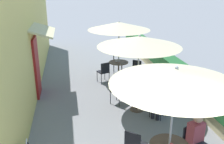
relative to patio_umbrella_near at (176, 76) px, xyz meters
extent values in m
cube|color=#E0CC6B|center=(-3.19, 5.35, -0.14)|extent=(0.24, 14.05, 4.20)
cube|color=maroon|center=(-3.03, 4.65, -1.19)|extent=(0.08, 0.96, 2.10)
cube|color=beige|center=(-2.72, 4.65, 0.11)|extent=(0.78, 1.80, 0.30)
cube|color=tan|center=(2.11, 5.25, -2.01)|extent=(0.44, 13.05, 0.45)
cube|color=#235B2D|center=(2.11, 5.25, -1.51)|extent=(0.60, 12.39, 0.56)
cylinder|color=#B7B7BC|center=(0.00, 0.00, -1.07)|extent=(0.04, 0.04, 2.34)
cone|color=beige|center=(0.00, 0.00, 0.00)|extent=(2.49, 2.49, 0.30)
sphere|color=#B7B7BC|center=(0.00, 0.00, 0.16)|extent=(0.07, 0.07, 0.07)
cube|color=black|center=(0.65, 0.41, -1.58)|extent=(0.37, 0.15, 0.42)
cube|color=#AD424C|center=(0.70, 0.25, -1.46)|extent=(0.39, 0.31, 0.50)
sphere|color=tan|center=(0.71, 0.23, -1.09)|extent=(0.20, 0.20, 0.20)
cube|color=black|center=(-0.68, 0.36, -1.58)|extent=(0.30, 0.28, 0.42)
cylinder|color=brown|center=(0.15, 2.89, -2.22)|extent=(0.44, 0.44, 0.02)
cylinder|color=brown|center=(0.15, 2.89, -1.86)|extent=(0.06, 0.06, 0.72)
cylinder|color=brown|center=(0.15, 2.89, -1.51)|extent=(0.81, 0.81, 0.02)
cylinder|color=#B7B7BC|center=(0.15, 2.89, -1.07)|extent=(0.04, 0.04, 2.34)
cone|color=beige|center=(0.15, 2.89, 0.00)|extent=(2.49, 2.49, 0.30)
sphere|color=#B7B7BC|center=(0.15, 2.89, 0.16)|extent=(0.07, 0.07, 0.07)
cube|color=black|center=(0.65, 2.34, -1.79)|extent=(0.57, 0.57, 0.04)
cube|color=black|center=(0.79, 2.46, -1.58)|extent=(0.28, 0.30, 0.42)
cylinder|color=black|center=(0.40, 2.35, -2.01)|extent=(0.02, 0.02, 0.45)
cylinder|color=black|center=(0.64, 2.08, -2.01)|extent=(0.02, 0.02, 0.45)
cylinder|color=black|center=(0.66, 2.59, -2.01)|extent=(0.02, 0.02, 0.45)
cylinder|color=black|center=(0.91, 2.33, -2.01)|extent=(0.02, 0.02, 0.45)
cylinder|color=#23232D|center=(0.47, 2.27, -2.00)|extent=(0.11, 0.11, 0.47)
cylinder|color=#23232D|center=(0.58, 2.16, -2.00)|extent=(0.11, 0.11, 0.47)
cube|color=#23232D|center=(0.59, 2.28, -1.71)|extent=(0.47, 0.46, 0.12)
cube|color=#282D38|center=(0.67, 2.35, -1.46)|extent=(0.39, 0.40, 0.50)
sphere|color=tan|center=(0.65, 2.34, -1.09)|extent=(0.20, 0.20, 0.20)
cube|color=black|center=(-0.36, 3.43, -1.79)|extent=(0.57, 0.57, 0.04)
cube|color=black|center=(-0.50, 3.31, -1.58)|extent=(0.28, 0.30, 0.42)
cylinder|color=black|center=(-0.11, 3.42, -2.01)|extent=(0.02, 0.02, 0.45)
cylinder|color=black|center=(-0.35, 3.69, -2.01)|extent=(0.02, 0.02, 0.45)
cylinder|color=black|center=(-0.37, 3.18, -2.01)|extent=(0.02, 0.02, 0.45)
cylinder|color=black|center=(-0.62, 3.44, -2.01)|extent=(0.02, 0.02, 0.45)
cylinder|color=#B73D3D|center=(0.20, 2.93, -1.45)|extent=(0.07, 0.07, 0.09)
cylinder|color=brown|center=(0.13, 5.67, -2.22)|extent=(0.44, 0.44, 0.02)
cylinder|color=brown|center=(0.13, 5.67, -1.86)|extent=(0.06, 0.06, 0.72)
cylinder|color=brown|center=(0.13, 5.67, -1.51)|extent=(0.81, 0.81, 0.02)
cylinder|color=#B7B7BC|center=(0.13, 5.67, -1.07)|extent=(0.04, 0.04, 2.34)
cone|color=beige|center=(0.13, 5.67, 0.00)|extent=(2.49, 2.49, 0.30)
sphere|color=#B7B7BC|center=(0.13, 5.67, 0.16)|extent=(0.07, 0.07, 0.07)
cube|color=black|center=(0.25, 6.41, -1.79)|extent=(0.46, 0.46, 0.04)
cube|color=black|center=(0.06, 6.44, -1.58)|extent=(0.09, 0.38, 0.42)
cylinder|color=black|center=(0.39, 6.20, -2.01)|extent=(0.02, 0.02, 0.45)
cylinder|color=black|center=(0.45, 6.56, -2.01)|extent=(0.02, 0.02, 0.45)
cylinder|color=black|center=(0.04, 6.26, -2.01)|extent=(0.02, 0.02, 0.45)
cylinder|color=black|center=(0.10, 6.61, -2.01)|extent=(0.02, 0.02, 0.45)
cube|color=black|center=(-0.57, 5.41, -1.79)|extent=(0.52, 0.52, 0.04)
cube|color=black|center=(-0.50, 5.23, -1.58)|extent=(0.37, 0.16, 0.42)
cylinder|color=black|center=(-0.47, 5.64, -2.01)|extent=(0.02, 0.02, 0.45)
cylinder|color=black|center=(-0.80, 5.51, -2.01)|extent=(0.02, 0.02, 0.45)
cylinder|color=black|center=(-0.34, 5.30, -2.01)|extent=(0.02, 0.02, 0.45)
cylinder|color=black|center=(-0.67, 5.17, -2.01)|extent=(0.02, 0.02, 0.45)
cube|color=black|center=(0.70, 5.20, -1.79)|extent=(0.56, 0.56, 0.04)
cube|color=black|center=(0.82, 5.34, -1.58)|extent=(0.31, 0.26, 0.42)
cylinder|color=black|center=(0.45, 5.18, -2.01)|extent=(0.02, 0.02, 0.45)
cylinder|color=black|center=(0.73, 4.95, -2.01)|extent=(0.02, 0.02, 0.45)
cylinder|color=black|center=(0.68, 5.45, -2.01)|extent=(0.02, 0.02, 0.45)
cylinder|color=black|center=(0.96, 5.23, -2.01)|extent=(0.02, 0.02, 0.45)
cylinder|color=white|center=(0.05, 5.74, -1.45)|extent=(0.07, 0.07, 0.09)
camera|label=1|loc=(-1.92, -3.99, 1.62)|focal=40.00mm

